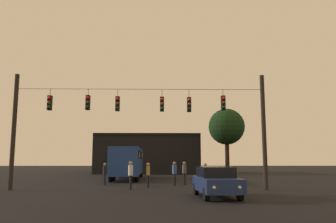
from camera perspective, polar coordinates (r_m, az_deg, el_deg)
name	(u,v)px	position (r m, az deg, el deg)	size (l,w,h in m)	color
ground_plane	(146,180)	(32.42, -3.65, -11.47)	(168.00, 168.00, 0.00)	black
overhead_signal_span	(139,121)	(21.91, -4.87, -1.64)	(16.38, 0.44, 7.43)	black
city_bus	(128,160)	(33.81, -6.76, -8.14)	(2.72, 11.04, 3.00)	navy
car_near_right	(216,181)	(17.58, 8.08, -11.58)	(2.07, 4.43, 1.52)	navy
pedestrian_crossing_left	(148,173)	(23.77, -3.37, -10.38)	(0.25, 0.37, 1.68)	black
pedestrian_crossing_center	(184,172)	(26.17, 2.78, -10.08)	(0.30, 0.40, 1.75)	black
pedestrian_crossing_right	(105,173)	(26.35, -10.62, -10.09)	(0.35, 0.42, 1.64)	black
pedestrian_near_bus	(174,172)	(25.13, 1.09, -10.17)	(0.34, 0.41, 1.75)	black
pedestrian_trailing	(205,173)	(25.51, 6.33, -10.25)	(0.28, 0.38, 1.64)	black
pedestrian_far_side	(131,173)	(22.14, -6.33, -10.31)	(0.33, 0.41, 1.79)	black
corner_building	(148,154)	(51.87, -3.31, -7.20)	(14.57, 12.29, 5.51)	black
tree_left_silhouette	(227,127)	(44.21, 9.84, -2.59)	(4.64, 4.64, 8.46)	black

